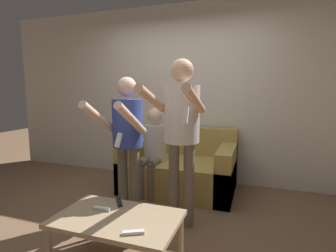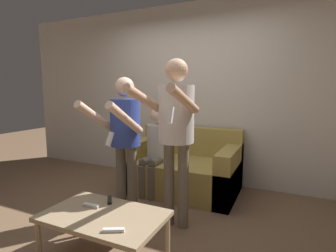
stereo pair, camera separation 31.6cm
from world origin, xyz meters
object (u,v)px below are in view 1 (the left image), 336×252
person_seated (153,147)px  remote_far (119,202)px  couch (179,169)px  person_standing_left (127,132)px  person_standing_right (181,123)px  remote_mid (102,209)px  coffee_table (117,221)px  remote_near (134,233)px

person_seated → remote_far: person_seated is taller
couch → person_standing_left: (-0.30, -0.98, 0.67)m
person_standing_right → remote_mid: size_ratio=11.24×
person_seated → remote_far: size_ratio=8.30×
coffee_table → person_standing_right: bearing=69.6°
couch → remote_far: 1.55m
couch → remote_near: (0.25, -1.95, 0.14)m
person_standing_right → person_seated: person_standing_right is taller
remote_near → remote_far: size_ratio=1.06×
person_standing_right → coffee_table: 1.09m
couch → remote_mid: 1.72m
person_seated → coffee_table: (0.31, -1.52, -0.26)m
person_seated → remote_mid: (0.14, -1.47, -0.21)m
person_standing_right → person_seated: (-0.60, 0.74, -0.44)m
coffee_table → remote_far: remote_far is taller
coffee_table → person_standing_left: bearing=112.1°
couch → person_standing_right: 1.30m
person_seated → remote_mid: 1.49m
person_seated → remote_near: (0.55, -1.71, -0.21)m
person_standing_right → coffee_table: size_ratio=1.76×
person_standing_right → remote_near: (-0.06, -0.97, -0.65)m
coffee_table → remote_near: bearing=-38.5°
couch → remote_mid: bearing=-95.4°
person_seated → remote_far: bearing=-80.9°
remote_near → coffee_table: bearing=141.5°
person_standing_left → person_standing_right: bearing=0.2°
couch → remote_mid: size_ratio=10.01×
person_standing_right → remote_mid: person_standing_right is taller
couch → remote_mid: couch is taller
person_standing_right → remote_far: 0.95m
person_standing_right → person_seated: 1.06m
couch → remote_mid: (-0.16, -1.70, 0.14)m
person_standing_right → person_standing_left: bearing=-179.8°
couch → person_standing_left: person_standing_left is taller
remote_far → person_seated: bearing=99.1°
coffee_table → remote_near: (0.23, -0.19, 0.05)m
coffee_table → remote_mid: bearing=162.3°
coffee_table → remote_far: size_ratio=6.91×
person_seated → remote_mid: person_seated is taller
person_seated → coffee_table: 1.58m
couch → person_standing_left: bearing=-107.2°
couch → person_seated: 0.52m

